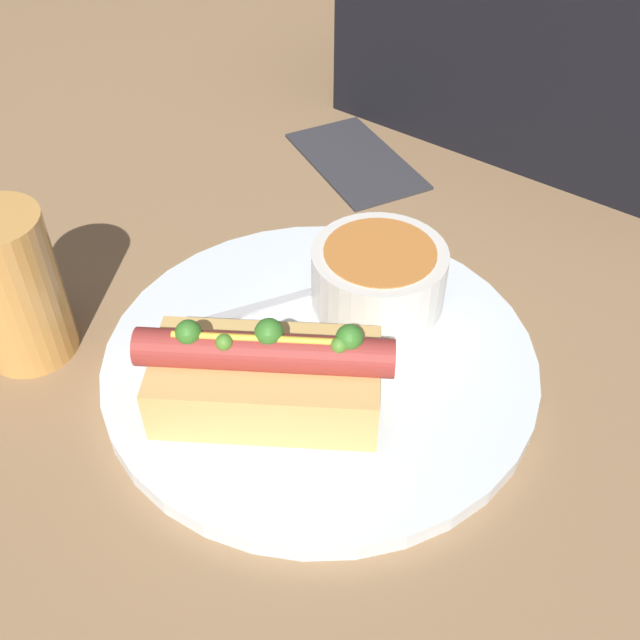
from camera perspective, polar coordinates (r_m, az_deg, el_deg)
ground_plane at (r=0.52m, az=0.00°, el=-3.58°), size 4.00×4.00×0.00m
dinner_plate at (r=0.52m, az=0.00°, el=-3.08°), size 0.30×0.30×0.01m
hot_dog at (r=0.46m, az=-3.97°, el=-4.29°), size 0.16×0.14×0.07m
soup_bowl at (r=0.54m, az=4.44°, el=3.55°), size 0.10×0.10×0.05m
spoon at (r=0.55m, az=-1.84°, el=1.83°), size 0.09×0.14×0.01m
drinking_glass at (r=0.54m, az=-22.35°, el=2.29°), size 0.06×0.06×0.11m
napkin at (r=0.73m, az=2.75°, el=12.13°), size 0.17×0.14×0.01m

